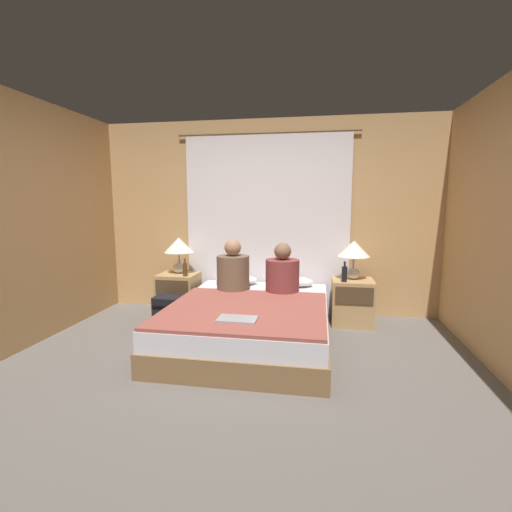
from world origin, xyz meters
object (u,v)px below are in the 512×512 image
object	(u,v)px
beer_bottle_on_left_stand	(185,269)
laptop_on_bed	(237,319)
bed	(251,322)
person_right_in_bed	(282,274)
person_left_in_bed	(233,271)
beer_bottle_on_right_stand	(344,274)
nightstand_right	(352,302)
backpack_on_floor	(168,309)
nightstand_left	(179,294)
pillow_left	(236,279)
pillow_right	(291,281)
lamp_left	(179,248)
lamp_right	(354,252)

from	to	relation	value
beer_bottle_on_left_stand	laptop_on_bed	bearing A→B (deg)	-53.48
bed	person_right_in_bed	xyz separation A→B (m)	(0.28, 0.48, 0.44)
person_left_in_bed	beer_bottle_on_right_stand	world-z (taller)	person_left_in_bed
nightstand_right	backpack_on_floor	bearing A→B (deg)	-167.96
nightstand_left	pillow_left	xyz separation A→B (m)	(0.74, 0.10, 0.20)
bed	backpack_on_floor	bearing A→B (deg)	164.14
nightstand_left	backpack_on_floor	size ratio (longest dim) A/B	1.52
pillow_right	beer_bottle_on_right_stand	xyz separation A→B (m)	(0.63, -0.23, 0.16)
lamp_left	backpack_on_floor	world-z (taller)	lamp_left
person_right_in_bed	laptop_on_bed	size ratio (longest dim) A/B	1.73
bed	beer_bottle_on_right_stand	distance (m)	1.24
person_right_in_bed	bed	bearing A→B (deg)	-120.12
person_right_in_bed	beer_bottle_on_right_stand	world-z (taller)	person_right_in_bed
beer_bottle_on_left_stand	beer_bottle_on_right_stand	distance (m)	1.93
pillow_left	pillow_right	size ratio (longest dim) A/B	1.00
bed	nightstand_right	size ratio (longest dim) A/B	3.88
lamp_left	pillow_right	world-z (taller)	lamp_left
pillow_left	beer_bottle_on_right_stand	bearing A→B (deg)	-9.75
bed	lamp_right	distance (m)	1.51
person_left_in_bed	laptop_on_bed	bearing A→B (deg)	-74.89
beer_bottle_on_right_stand	beer_bottle_on_left_stand	bearing A→B (deg)	180.00
laptop_on_bed	beer_bottle_on_right_stand	bearing A→B (deg)	52.91
lamp_right	laptop_on_bed	xyz separation A→B (m)	(-1.09, -1.47, -0.42)
lamp_left	backpack_on_floor	size ratio (longest dim) A/B	1.30
nightstand_right	person_left_in_bed	world-z (taller)	person_left_in_bed
nightstand_left	laptop_on_bed	world-z (taller)	nightstand_left
nightstand_left	beer_bottle_on_right_stand	distance (m)	2.11
person_right_in_bed	beer_bottle_on_left_stand	size ratio (longest dim) A/B	2.65
pillow_right	laptop_on_bed	xyz separation A→B (m)	(-0.35, -1.52, -0.02)
nightstand_left	pillow_right	distance (m)	1.46
bed	person_right_in_bed	size ratio (longest dim) A/B	3.57
lamp_left	person_right_in_bed	world-z (taller)	lamp_left
lamp_right	backpack_on_floor	world-z (taller)	lamp_right
person_left_in_bed	backpack_on_floor	size ratio (longest dim) A/B	1.73
nightstand_left	person_left_in_bed	bearing A→B (deg)	-19.18
pillow_right	pillow_left	bearing A→B (deg)	180.00
lamp_right	laptop_on_bed	size ratio (longest dim) A/B	1.36
beer_bottle_on_right_stand	person_right_in_bed	bearing A→B (deg)	-168.41
bed	nightstand_left	size ratio (longest dim) A/B	3.88
laptop_on_bed	pillow_right	bearing A→B (deg)	77.18
pillow_left	person_right_in_bed	distance (m)	0.75
lamp_right	laptop_on_bed	bearing A→B (deg)	-126.46
bed	pillow_right	size ratio (longest dim) A/B	3.79
person_right_in_bed	pillow_left	bearing A→B (deg)	149.39
pillow_left	beer_bottle_on_left_stand	bearing A→B (deg)	-159.03
nightstand_right	nightstand_left	bearing A→B (deg)	180.00
nightstand_right	pillow_right	distance (m)	0.77
nightstand_right	laptop_on_bed	distance (m)	1.80
lamp_left	person_right_in_bed	distance (m)	1.43
person_right_in_bed	laptop_on_bed	xyz separation A→B (m)	(-0.27, -1.15, -0.19)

